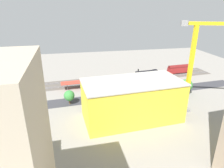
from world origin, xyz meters
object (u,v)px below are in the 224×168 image
at_px(parked_car_1, 154,89).
at_px(locomotive, 148,73).
at_px(parked_car_0, 166,87).
at_px(street_tree_3, 149,86).
at_px(parked_car_2, 138,90).
at_px(street_tree_0, 170,85).
at_px(parked_car_4, 109,92).
at_px(street_tree_2, 69,96).
at_px(construction_building, 132,101).
at_px(tower_crane, 199,60).
at_px(platform_canopy_near, 120,78).
at_px(street_tree_1, 186,85).
at_px(street_tree_4, 177,85).
at_px(parked_car_3, 124,91).
at_px(box_truck_0, 148,95).
at_px(traffic_light, 166,88).
at_px(passenger_coach, 179,69).

bearing_deg(parked_car_1, locomotive, -103.27).
distance_m(parked_car_0, street_tree_3, 16.28).
height_order(parked_car_2, street_tree_0, street_tree_0).
distance_m(parked_car_4, street_tree_2, 21.63).
relative_size(construction_building, tower_crane, 1.00).
height_order(platform_canopy_near, street_tree_3, street_tree_3).
height_order(street_tree_0, street_tree_1, street_tree_0).
distance_m(tower_crane, street_tree_4, 23.42).
xyz_separation_m(parked_car_4, tower_crane, (-31.33, 25.12, 21.85)).
bearing_deg(parked_car_3, parked_car_4, -1.89).
xyz_separation_m(tower_crane, street_tree_3, (12.51, -17.60, -16.75)).
relative_size(parked_car_1, street_tree_1, 0.62).
xyz_separation_m(box_truck_0, street_tree_4, (-14.93, -0.21, 3.85)).
bearing_deg(locomotive, street_tree_1, 105.37).
distance_m(locomotive, parked_car_3, 32.15).
relative_size(parked_car_0, street_tree_2, 0.62).
xyz_separation_m(parked_car_2, street_tree_0, (-13.78, 7.76, 4.75)).
bearing_deg(traffic_light, parked_car_0, -117.41).
distance_m(parked_car_0, parked_car_3, 23.86).
bearing_deg(construction_building, box_truck_0, -134.15).
height_order(parked_car_1, parked_car_2, parked_car_2).
height_order(parked_car_0, street_tree_3, street_tree_3).
xyz_separation_m(parked_car_3, street_tree_1, (-30.47, 7.75, 3.97)).
bearing_deg(parked_car_0, passenger_coach, -131.61).
bearing_deg(tower_crane, parked_car_3, -47.09).
distance_m(street_tree_2, traffic_light, 47.59).
bearing_deg(parked_car_3, street_tree_1, 165.73).
distance_m(parked_car_3, traffic_light, 21.27).
distance_m(parked_car_3, box_truck_0, 13.24).
height_order(parked_car_2, construction_building, construction_building).
bearing_deg(parked_car_3, traffic_light, 158.98).
distance_m(parked_car_3, street_tree_4, 26.54).
height_order(street_tree_3, traffic_light, street_tree_3).
distance_m(construction_building, street_tree_4, 32.68).
height_order(locomotive, street_tree_2, street_tree_2).
relative_size(parked_car_3, street_tree_1, 0.54).
bearing_deg(street_tree_1, traffic_light, -1.16).
bearing_deg(parked_car_1, street_tree_2, 10.01).
bearing_deg(street_tree_1, parked_car_0, -51.91).
xyz_separation_m(platform_canopy_near, box_truck_0, (-9.21, 21.03, -2.14)).
height_order(tower_crane, street_tree_4, tower_crane).
relative_size(street_tree_2, street_tree_3, 0.77).
relative_size(construction_building, street_tree_2, 5.52).
distance_m(tower_crane, traffic_light, 25.49).
height_order(parked_car_3, tower_crane, tower_crane).
xyz_separation_m(passenger_coach, construction_building, (47.85, 48.65, 4.64)).
xyz_separation_m(parked_car_0, parked_car_3, (23.85, 0.69, 0.00)).
bearing_deg(parked_car_1, street_tree_1, 150.99).
distance_m(parked_car_1, construction_building, 32.93).
bearing_deg(locomotive, traffic_light, 85.82).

